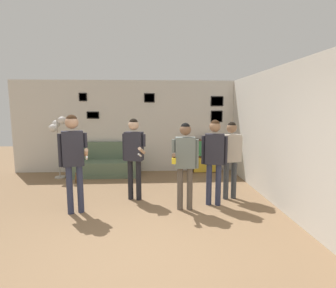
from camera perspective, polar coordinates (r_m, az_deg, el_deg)
ground_plane at (r=3.77m, az=-7.55°, el=-22.71°), size 20.00×20.00×0.00m
wall_back at (r=7.84m, az=-5.04°, el=3.83°), size 7.69×0.08×2.70m
wall_right at (r=6.03m, az=20.40°, el=2.07°), size 0.06×6.95×2.70m
couch at (r=7.70m, az=-13.43°, el=-4.38°), size 1.87×0.80×0.92m
bookshelf at (r=7.86m, az=7.92°, el=-2.60°), size 0.81×0.30×0.97m
floor_lamp at (r=7.63m, az=-22.95°, el=2.97°), size 0.42×0.45×1.68m
person_player_foreground_left at (r=4.94m, az=-19.94°, el=-1.81°), size 0.57×0.44×1.79m
person_player_foreground_center at (r=5.41m, az=-7.42°, el=-1.38°), size 0.48×0.54×1.70m
person_watcher_holding_cup at (r=4.84m, az=3.75°, el=-2.91°), size 0.52×0.40×1.64m
person_spectator_near_bookshelf at (r=5.14m, az=10.05°, el=-2.03°), size 0.49×0.27×1.68m
person_spectator_far_right at (r=5.58m, az=13.53°, el=-1.80°), size 0.49×0.26×1.62m
bottle_on_floor at (r=7.13m, az=-19.35°, el=-7.21°), size 0.06×0.06×0.27m
drinking_cup at (r=7.78m, az=7.78°, el=1.32°), size 0.08×0.08×0.10m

